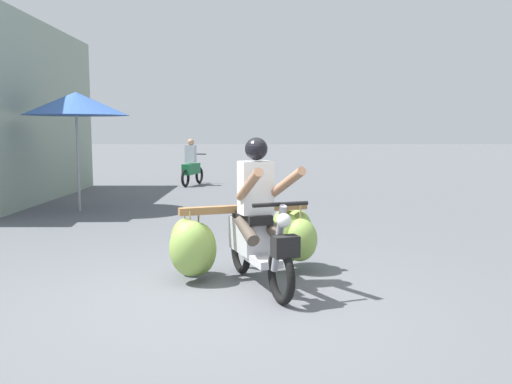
{
  "coord_description": "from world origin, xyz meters",
  "views": [
    {
      "loc": [
        0.36,
        -5.04,
        1.65
      ],
      "look_at": [
        0.39,
        1.56,
        0.9
      ],
      "focal_mm": 38.05,
      "sensor_mm": 36.0,
      "label": 1
    }
  ],
  "objects": [
    {
      "name": "motorbike_distant_ahead_left",
      "position": [
        -1.58,
        11.19,
        0.57
      ],
      "size": [
        0.64,
        1.58,
        1.4
      ],
      "color": "black",
      "rests_on": "ground"
    },
    {
      "name": "ground_plane",
      "position": [
        0.0,
        0.0,
        0.0
      ],
      "size": [
        120.0,
        120.0,
        0.0
      ],
      "primitive_type": "plane",
      "color": "#56595E"
    },
    {
      "name": "market_umbrella_near_shop",
      "position": [
        -3.26,
        5.96,
        2.18
      ],
      "size": [
        2.09,
        2.09,
        2.42
      ],
      "color": "#99999E",
      "rests_on": "ground"
    },
    {
      "name": "motorbike_main_loaded",
      "position": [
        0.27,
        0.9,
        0.49
      ],
      "size": [
        1.78,
        1.92,
        1.58
      ],
      "color": "black",
      "rests_on": "ground"
    }
  ]
}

